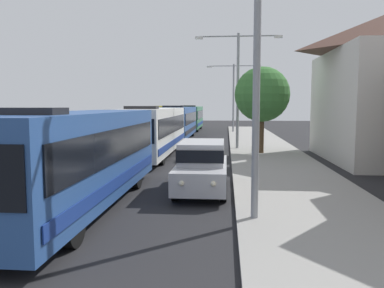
% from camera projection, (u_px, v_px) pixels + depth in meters
% --- Properties ---
extents(bus_lead, '(2.58, 10.91, 3.21)m').
position_uv_depth(bus_lead, '(79.00, 155.00, 12.21)').
color(bus_lead, '#284C8C').
rests_on(bus_lead, ground_plane).
extents(bus_second_in_line, '(2.58, 12.21, 3.21)m').
position_uv_depth(bus_second_in_line, '(154.00, 130.00, 24.83)').
color(bus_second_in_line, silver).
rests_on(bus_second_in_line, ground_plane).
extents(bus_middle, '(2.58, 11.85, 3.21)m').
position_uv_depth(bus_middle, '(178.00, 121.00, 37.27)').
color(bus_middle, '#284C8C').
rests_on(bus_middle, ground_plane).
extents(bus_fourth_in_line, '(2.58, 10.61, 3.21)m').
position_uv_depth(bus_fourth_in_line, '(191.00, 117.00, 50.08)').
color(bus_fourth_in_line, '#33724C').
rests_on(bus_fourth_in_line, ground_plane).
extents(white_suv, '(1.86, 4.84, 1.90)m').
position_uv_depth(white_suv, '(202.00, 164.00, 14.65)').
color(white_suv, '#B7B7BC').
rests_on(white_suv, ground_plane).
extents(box_truck_oncoming, '(2.35, 7.99, 3.15)m').
position_uv_depth(box_truck_oncoming, '(166.00, 117.00, 51.34)').
color(box_truck_oncoming, white).
rests_on(box_truck_oncoming, ground_plane).
extents(streetlamp_near, '(5.76, 0.28, 8.10)m').
position_uv_depth(streetlamp_near, '(257.00, 35.00, 10.33)').
color(streetlamp_near, gray).
rests_on(streetlamp_near, sidewalk).
extents(streetlamp_mid, '(6.14, 0.28, 8.17)m').
position_uv_depth(streetlamp_mid, '(238.00, 78.00, 27.76)').
color(streetlamp_mid, gray).
rests_on(streetlamp_mid, sidewalk).
extents(streetlamp_far, '(6.22, 0.28, 7.82)m').
position_uv_depth(streetlamp_far, '(234.00, 90.00, 45.21)').
color(streetlamp_far, gray).
rests_on(streetlamp_far, sidewalk).
extents(roadside_tree, '(3.54, 3.54, 5.57)m').
position_uv_depth(roadside_tree, '(262.00, 94.00, 25.00)').
color(roadside_tree, '#4C3823').
rests_on(roadside_tree, sidewalk).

